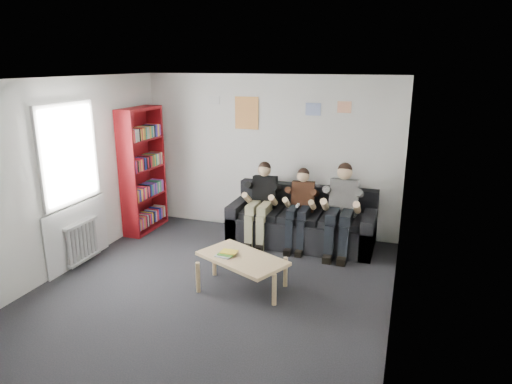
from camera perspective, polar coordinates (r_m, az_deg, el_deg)
room_shell at (r=5.61m, az=-6.01°, el=-0.07°), size 5.00×5.00×5.00m
sofa at (r=7.56m, az=5.81°, el=-3.96°), size 2.33×0.95×0.90m
bookshelf at (r=8.16m, az=-13.93°, el=2.66°), size 0.32×0.97×2.16m
coffee_table at (r=5.99m, az=-1.75°, el=-8.59°), size 1.15×0.63×0.46m
game_cases at (r=6.01m, az=-3.71°, el=-7.71°), size 0.25×0.22×0.05m
person_left at (r=7.43m, az=0.63°, el=-1.42°), size 0.39×0.83×1.33m
person_middle at (r=7.27m, az=5.51°, el=-2.07°), size 0.36×0.77×1.27m
person_right at (r=7.14m, az=10.59°, el=-2.20°), size 0.42×0.91×1.40m
radiator at (r=7.21m, az=-20.87°, el=-5.77°), size 0.10×0.64×0.60m
window at (r=7.05m, az=-21.88°, el=-0.53°), size 0.05×1.30×2.36m
poster_large at (r=7.89m, az=-1.18°, el=9.84°), size 0.42×0.01×0.55m
poster_blue at (r=7.56m, az=7.16°, el=10.22°), size 0.25×0.01×0.20m
poster_pink at (r=7.47m, az=10.99°, el=10.37°), size 0.22×0.01×0.18m
poster_sign at (r=8.10m, az=-5.26°, el=11.36°), size 0.20×0.01×0.14m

